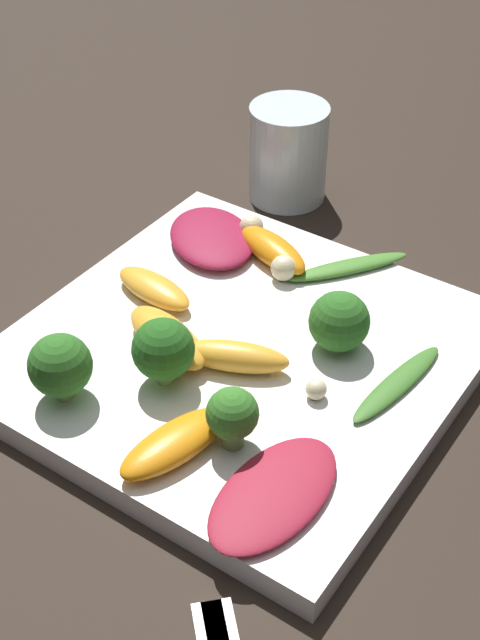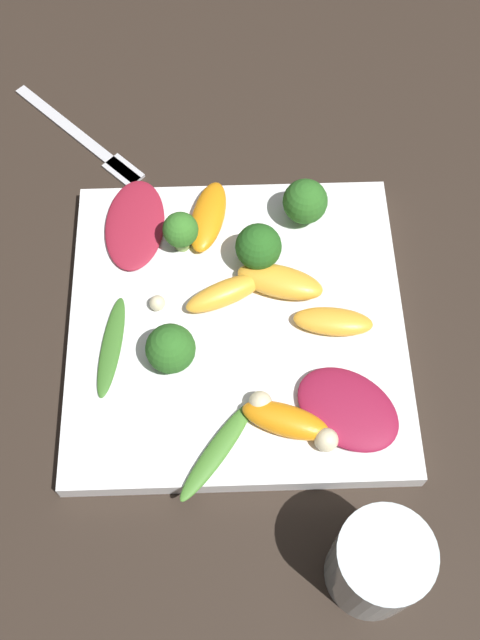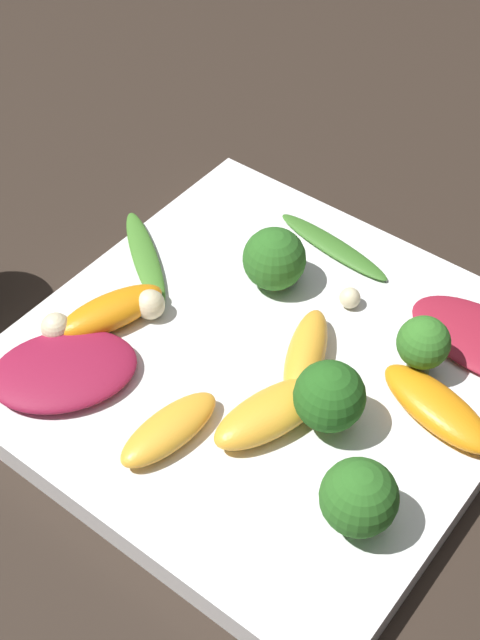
% 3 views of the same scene
% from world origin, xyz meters
% --- Properties ---
extents(ground_plane, '(2.40, 2.40, 0.00)m').
position_xyz_m(ground_plane, '(0.00, 0.00, 0.00)').
color(ground_plane, '#2D231C').
extents(plate, '(0.28, 0.28, 0.02)m').
position_xyz_m(plate, '(0.00, 0.00, 0.01)').
color(plate, white).
rests_on(plate, ground_plane).
extents(drinking_glass, '(0.07, 0.07, 0.08)m').
position_xyz_m(drinking_glass, '(0.09, -0.20, 0.04)').
color(drinking_glass, silver).
rests_on(drinking_glass, ground_plane).
extents(fork, '(0.14, 0.13, 0.01)m').
position_xyz_m(fork, '(-0.14, 0.21, 0.00)').
color(fork, silver).
rests_on(fork, ground_plane).
extents(radicchio_leaf_0, '(0.06, 0.10, 0.01)m').
position_xyz_m(radicchio_leaf_0, '(-0.09, 0.10, 0.02)').
color(radicchio_leaf_0, maroon).
rests_on(radicchio_leaf_0, plate).
extents(radicchio_leaf_1, '(0.11, 0.10, 0.01)m').
position_xyz_m(radicchio_leaf_1, '(0.08, -0.08, 0.03)').
color(radicchio_leaf_1, maroon).
rests_on(radicchio_leaf_1, plate).
extents(orange_segment_0, '(0.07, 0.05, 0.02)m').
position_xyz_m(orange_segment_0, '(-0.01, 0.02, 0.03)').
color(orange_segment_0, '#FCAD33').
rests_on(orange_segment_0, plate).
extents(orange_segment_1, '(0.07, 0.03, 0.02)m').
position_xyz_m(orange_segment_1, '(0.08, -0.01, 0.03)').
color(orange_segment_1, '#FCAD33').
rests_on(orange_segment_1, plate).
extents(orange_segment_2, '(0.08, 0.05, 0.02)m').
position_xyz_m(orange_segment_2, '(0.04, 0.03, 0.03)').
color(orange_segment_2, '#FCAD33').
rests_on(orange_segment_2, plate).
extents(orange_segment_3, '(0.07, 0.05, 0.02)m').
position_xyz_m(orange_segment_3, '(0.04, -0.09, 0.03)').
color(orange_segment_3, orange).
rests_on(orange_segment_3, plate).
extents(orange_segment_4, '(0.05, 0.08, 0.02)m').
position_xyz_m(orange_segment_4, '(-0.02, 0.10, 0.03)').
color(orange_segment_4, orange).
rests_on(orange_segment_4, plate).
extents(broccoli_floret_0, '(0.03, 0.03, 0.04)m').
position_xyz_m(broccoli_floret_0, '(-0.05, 0.08, 0.04)').
color(broccoli_floret_0, '#7A9E51').
rests_on(broccoli_floret_0, plate).
extents(broccoli_floret_1, '(0.04, 0.04, 0.05)m').
position_xyz_m(broccoli_floret_1, '(0.02, 0.06, 0.04)').
color(broccoli_floret_1, '#84AD5B').
rests_on(broccoli_floret_1, plate).
extents(broccoli_floret_2, '(0.04, 0.04, 0.05)m').
position_xyz_m(broccoli_floret_2, '(0.06, 0.10, 0.04)').
color(broccoli_floret_2, '#84AD5B').
rests_on(broccoli_floret_2, plate).
extents(broccoli_floret_3, '(0.04, 0.04, 0.04)m').
position_xyz_m(broccoli_floret_3, '(-0.05, -0.03, 0.04)').
color(broccoli_floret_3, '#84AD5B').
rests_on(broccoli_floret_3, plate).
extents(arugula_sprig_0, '(0.07, 0.09, 0.01)m').
position_xyz_m(arugula_sprig_0, '(-0.02, -0.11, 0.02)').
color(arugula_sprig_0, '#47842D').
rests_on(arugula_sprig_0, plate).
extents(arugula_sprig_1, '(0.03, 0.09, 0.01)m').
position_xyz_m(arugula_sprig_1, '(-0.10, -0.02, 0.02)').
color(arugula_sprig_1, '#3D7528').
rests_on(arugula_sprig_1, plate).
extents(macadamia_nut_0, '(0.01, 0.01, 0.01)m').
position_xyz_m(macadamia_nut_0, '(-0.07, 0.01, 0.03)').
color(macadamia_nut_0, beige).
rests_on(macadamia_nut_0, plate).
extents(macadamia_nut_1, '(0.02, 0.02, 0.02)m').
position_xyz_m(macadamia_nut_1, '(0.07, -0.11, 0.03)').
color(macadamia_nut_1, beige).
rests_on(macadamia_nut_1, plate).
extents(macadamia_nut_2, '(0.02, 0.02, 0.02)m').
position_xyz_m(macadamia_nut_2, '(0.02, -0.08, 0.03)').
color(macadamia_nut_2, beige).
rests_on(macadamia_nut_2, plate).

